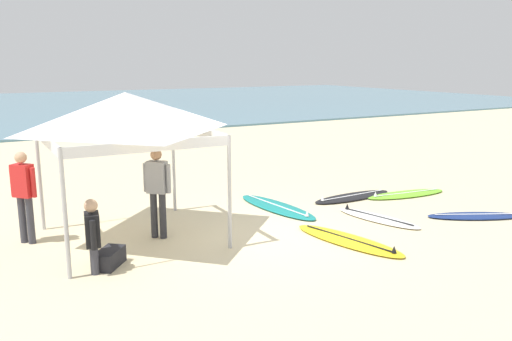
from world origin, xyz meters
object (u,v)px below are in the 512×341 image
surfboard_teal (277,207)px  gear_bag_near_tent (109,258)px  canopy_tent (126,112)px  surfboard_white (378,218)px  surfboard_lime (406,194)px  person_grey (157,187)px  person_black (93,233)px  person_red (24,191)px  surfboard_black (352,197)px  surfboard_navy (476,216)px  surfboard_yellow (348,240)px

surfboard_teal → gear_bag_near_tent: (-4.20, -1.60, 0.10)m
canopy_tent → gear_bag_near_tent: (-0.72, -1.19, -2.25)m
surfboard_white → surfboard_teal: 2.28m
surfboard_lime → person_grey: person_grey is taller
gear_bag_near_tent → person_black: bearing=-154.5°
person_black → person_red: bearing=110.9°
gear_bag_near_tent → canopy_tent: bearing=58.8°
surfboard_teal → surfboard_black: bearing=-3.5°
person_grey → person_black: size_ratio=1.43×
surfboard_lime → person_red: person_red is taller
person_grey → gear_bag_near_tent: person_grey is taller
surfboard_lime → person_black: person_black is taller
person_red → person_black: (0.76, -2.00, -0.33)m
surfboard_black → surfboard_teal: same height
canopy_tent → surfboard_navy: canopy_tent is taller
surfboard_white → person_grey: bearing=165.3°
surfboard_navy → surfboard_lime: size_ratio=0.91×
canopy_tent → surfboard_lime: 7.30m
surfboard_lime → surfboard_teal: same height
canopy_tent → surfboard_white: size_ratio=1.40×
surfboard_white → gear_bag_near_tent: 5.61m
surfboard_yellow → person_red: bearing=151.0°
surfboard_teal → person_grey: size_ratio=1.54×
surfboard_black → surfboard_white: same height
surfboard_lime → person_red: 8.75m
surfboard_teal → person_black: 4.82m
surfboard_black → surfboard_white: size_ratio=1.13×
surfboard_lime → surfboard_black: bearing=161.1°
surfboard_black → person_red: person_red is taller
canopy_tent → person_black: (-0.99, -1.32, -1.73)m
surfboard_lime → surfboard_teal: 3.48m
canopy_tent → person_red: size_ratio=1.69×
surfboard_navy → surfboard_lime: 2.12m
person_grey → gear_bag_near_tent: (-1.18, -0.97, -0.85)m
person_black → person_grey: bearing=37.2°
canopy_tent → surfboard_black: (5.57, 0.28, -2.35)m
surfboard_navy → surfboard_yellow: 3.41m
surfboard_lime → person_black: bearing=-171.8°
canopy_tent → surfboard_white: (4.88, -1.38, -2.35)m
person_grey → surfboard_lime: bearing=0.4°
canopy_tent → surfboard_lime: (6.91, -0.18, -2.35)m
surfboard_yellow → surfboard_teal: 2.60m
person_red → canopy_tent: bearing=-21.4°
person_red → gear_bag_near_tent: person_red is taller
surfboard_navy → person_black: size_ratio=1.76×
surfboard_navy → person_black: person_black is taller
surfboard_navy → person_red: person_red is taller
surfboard_yellow → surfboard_lime: bearing=30.1°
surfboard_navy → surfboard_black: 2.87m
surfboard_teal → person_grey: (-3.02, -0.63, 0.95)m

